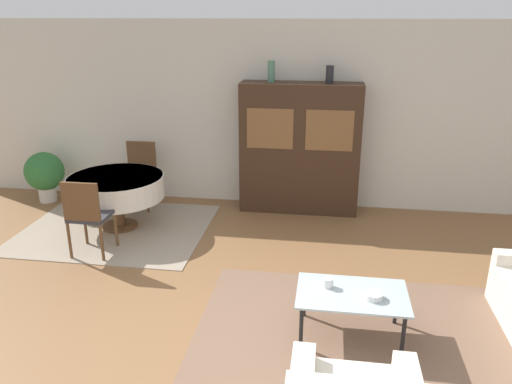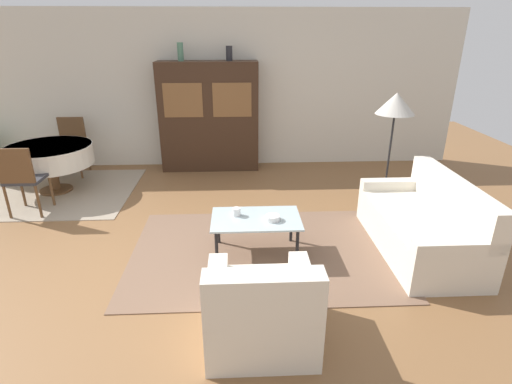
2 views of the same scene
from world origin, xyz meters
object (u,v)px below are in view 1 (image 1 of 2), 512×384
at_px(dining_chair_near, 87,213).
at_px(vase_short, 330,74).
at_px(display_cabinet, 300,149).
at_px(potted_plant, 45,173).
at_px(dining_table, 116,187).
at_px(bowl, 373,296).
at_px(dining_chair_far, 140,170).
at_px(vase_tall, 271,71).
at_px(cup, 328,283).
at_px(coffee_table, 352,297).

height_order(dining_chair_near, vase_short, vase_short).
bearing_deg(display_cabinet, potted_plant, -176.70).
distance_m(dining_table, dining_chair_near, 0.85).
xyz_separation_m(dining_table, potted_plant, (-1.52, 0.81, -0.12)).
bearing_deg(bowl, vase_short, 98.69).
relative_size(dining_chair_far, vase_tall, 3.31).
xyz_separation_m(dining_table, dining_chair_near, (0.00, -0.85, -0.02)).
distance_m(cup, vase_tall, 3.46).
bearing_deg(coffee_table, display_cabinet, 102.47).
xyz_separation_m(dining_chair_far, bowl, (3.21, -2.92, -0.09)).
height_order(dining_chair_far, potted_plant, dining_chair_far).
xyz_separation_m(cup, vase_tall, (-0.88, 2.97, 1.52)).
bearing_deg(coffee_table, dining_chair_near, 159.04).
relative_size(display_cabinet, bowl, 11.47).
distance_m(dining_chair_far, vase_tall, 2.43).
bearing_deg(display_cabinet, vase_tall, 179.88).
bearing_deg(dining_chair_far, cup, 135.36).
distance_m(coffee_table, vase_tall, 3.62).
bearing_deg(coffee_table, vase_short, 95.62).
bearing_deg(dining_table, coffee_table, -33.53).
bearing_deg(cup, dining_chair_far, 135.36).
height_order(coffee_table, dining_chair_far, dining_chair_far).
distance_m(dining_chair_far, potted_plant, 1.52).
distance_m(display_cabinet, vase_tall, 1.16).
relative_size(cup, vase_tall, 0.32).
relative_size(dining_chair_far, vase_short, 4.04).
xyz_separation_m(dining_table, vase_short, (2.74, 1.03, 1.40)).
relative_size(bowl, vase_short, 0.69).
bearing_deg(display_cabinet, vase_short, 0.14).
height_order(dining_chair_far, vase_short, vase_short).
xyz_separation_m(cup, bowl, (0.39, -0.14, -0.02)).
relative_size(coffee_table, display_cabinet, 0.52).
bearing_deg(dining_chair_near, cup, -21.11).
bearing_deg(display_cabinet, dining_chair_far, -175.60).
height_order(dining_chair_far, cup, dining_chair_far).
bearing_deg(dining_chair_far, vase_short, -176.18).
bearing_deg(vase_tall, dining_chair_near, -135.89).
distance_m(display_cabinet, bowl, 3.25).
distance_m(dining_table, dining_chair_far, 0.85).
bearing_deg(vase_tall, dining_chair_far, -174.61).
height_order(coffee_table, vase_short, vase_short).
bearing_deg(display_cabinet, dining_table, -156.44).
distance_m(coffee_table, dining_table, 3.65).
relative_size(display_cabinet, vase_short, 7.88).
relative_size(bowl, vase_tall, 0.56).
xyz_separation_m(dining_table, cup, (2.82, -1.94, -0.09)).
relative_size(cup, bowl, 0.57).
bearing_deg(cup, coffee_table, -19.05).
relative_size(dining_chair_far, potted_plant, 1.23).
bearing_deg(dining_chair_far, bowl, 137.70).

